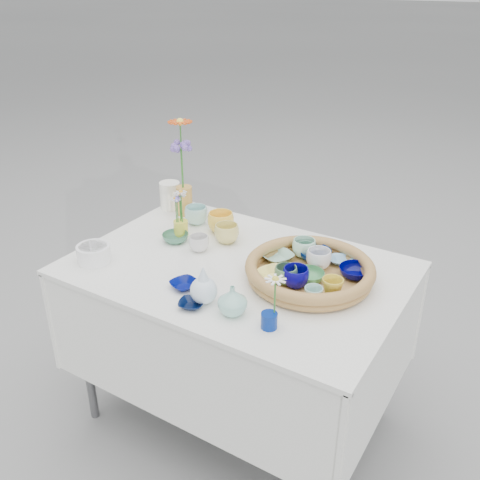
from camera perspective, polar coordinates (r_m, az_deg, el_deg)
The scene contains 34 objects.
ground at distance 2.52m, azimuth -0.25°, elevation -18.12°, with size 80.00×80.00×0.00m, color gray.
display_table at distance 2.52m, azimuth -0.25°, elevation -18.12°, with size 1.26×0.86×0.77m, color white, non-canonical shape.
wicker_tray at distance 1.97m, azimuth 7.44°, elevation -3.32°, with size 0.47×0.47×0.08m, color #99673A, non-canonical shape.
tray_ceramic_0 at distance 2.08m, azimuth 8.02°, elevation -1.55°, with size 0.12×0.12×0.04m, color #001A5F.
tray_ceramic_1 at distance 1.99m, azimuth 12.23°, elevation -3.36°, with size 0.12×0.12×0.04m, color #00004C.
tray_ceramic_2 at distance 1.85m, azimuth 9.82°, elevation -5.03°, with size 0.07×0.07×0.07m, color gold.
tray_ceramic_3 at distance 1.94m, azimuth 7.34°, elevation -3.87°, with size 0.11×0.11×0.04m, color #479653.
tray_ceramic_4 at distance 1.91m, azimuth 4.91°, elevation -3.73°, with size 0.08×0.08×0.07m, color #508256.
tray_ceramic_5 at distance 2.06m, azimuth 3.98°, elevation -1.79°, with size 0.12×0.12×0.03m, color #8DC0AB.
tray_ceramic_6 at distance 2.09m, azimuth 6.84°, elevation -0.86°, with size 0.09×0.09×0.07m, color #B4EDD0.
tray_ceramic_7 at distance 2.02m, azimuth 8.39°, elevation -2.03°, with size 0.09×0.09×0.07m, color white.
tray_ceramic_8 at distance 2.08m, azimuth 10.78°, elevation -2.18°, with size 0.09×0.09×0.02m, color #7FB4DA.
tray_ceramic_9 at distance 1.89m, azimuth 5.96°, elevation -3.96°, with size 0.09×0.09×0.07m, color #090477.
tray_ceramic_10 at distance 1.94m, azimuth 3.65°, elevation -3.75°, with size 0.12×0.12×0.03m, color #FEE76C.
tray_ceramic_11 at distance 1.81m, azimuth 7.83°, elevation -5.84°, with size 0.06×0.06×0.06m, color #8CBEB7.
tray_ceramic_12 at distance 2.08m, azimuth 7.01°, elevation -1.17°, with size 0.06×0.06×0.06m, color #498366.
loose_ceramic_0 at distance 2.31m, azimuth -2.07°, elevation 1.90°, with size 0.11×0.11×0.09m, color yellow.
loose_ceramic_1 at distance 2.22m, azimuth -1.43°, elevation 0.71°, with size 0.10×0.10×0.08m, color #DCCC6B.
loose_ceramic_2 at distance 2.26m, azimuth -6.90°, elevation 0.26°, with size 0.11×0.11×0.03m, color #3B7155.
loose_ceramic_3 at distance 2.17m, azimuth -4.40°, elevation -0.36°, with size 0.08×0.08×0.07m, color silver.
loose_ceramic_4 at distance 1.93m, azimuth -5.96°, elevation -4.75°, with size 0.10×0.10×0.02m, color #00085B.
loose_ceramic_5 at distance 2.40m, azimuth -4.69°, elevation 2.66°, with size 0.10×0.10×0.08m, color #9FD1CB.
loose_ceramic_6 at distance 1.82m, azimuth -5.22°, elevation -6.82°, with size 0.09×0.09×0.02m, color black.
fluted_bowl at distance 2.15m, azimuth -15.32°, elevation -1.40°, with size 0.13×0.13×0.07m, color white, non-canonical shape.
bud_vase_paleblue at distance 1.81m, azimuth -3.91°, elevation -4.72°, with size 0.09×0.09×0.14m, color silver, non-canonical shape.
bud_vase_seafoam at distance 1.76m, azimuth -0.81°, elevation -6.44°, with size 0.10×0.10×0.10m, color #8FCBBB.
bud_vase_cobalt at distance 1.71m, azimuth 3.13°, elevation -8.57°, with size 0.05×0.05×0.05m, color navy.
single_daisy at distance 1.67m, azimuth 3.74°, elevation -6.00°, with size 0.08×0.08×0.14m, color white, non-canonical shape.
tall_vase_yellow at distance 2.49m, azimuth -5.93°, elevation 4.21°, with size 0.07×0.07×0.14m, color gold.
gerbera at distance 2.41m, azimuth -6.24°, elevation 8.96°, with size 0.12×0.12×0.32m, color #DC490F, non-canonical shape.
hydrangea at distance 2.43m, azimuth -6.24°, elevation 7.61°, with size 0.07×0.07×0.25m, color #7759B4, non-canonical shape.
white_pitcher at distance 2.57m, azimuth -7.47°, elevation 4.74°, with size 0.14×0.10×0.13m, color white, non-canonical shape.
daisy_cup at distance 2.30m, azimuth -6.32°, elevation 1.27°, with size 0.06×0.06×0.07m, color yellow.
daisy_posy at distance 2.25m, azimuth -6.25°, elevation 3.74°, with size 0.08×0.08×0.15m, color silver, non-canonical shape.
Camera 1 is at (0.95, -1.52, 1.78)m, focal length 40.00 mm.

